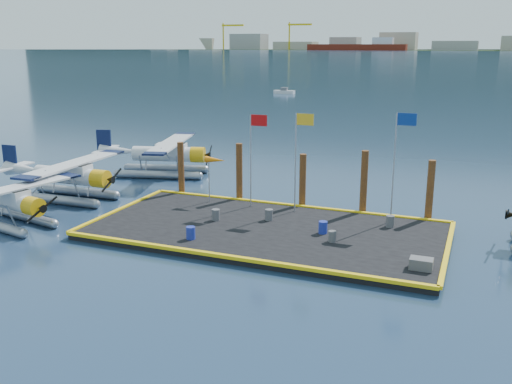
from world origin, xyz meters
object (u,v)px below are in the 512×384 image
flagpole_yellow (299,147)px  flagpole_blue (398,151)px  drum_5 (269,215)px  seaplane_a (10,203)px  drum_4 (390,221)px  piling_1 (239,174)px  piling_0 (181,170)px  crate (421,264)px  piling_2 (303,183)px  drum_1 (332,236)px  flagpole_red (254,146)px  seaplane_b (70,178)px  drum_3 (191,233)px  drum_2 (323,227)px  piling_4 (430,193)px  windsock (215,161)px  drum_0 (216,215)px  seaplane_c (167,156)px  piling_3 (364,184)px

flagpole_yellow → flagpole_blue: 6.00m
drum_5 → flagpole_yellow: flagpole_yellow is taller
seaplane_a → drum_4: (21.46, 7.05, -0.67)m
flagpole_yellow → piling_1: bearing=161.2°
flagpole_yellow → piling_0: bearing=170.1°
drum_4 → crate: (2.39, -5.92, -0.07)m
seaplane_a → piling_2: (15.34, 9.60, 0.49)m
seaplane_a → piling_2: bearing=133.8°
drum_1 → piling_2: (-3.65, 6.29, 1.20)m
flagpole_yellow → piling_1: (-4.70, 1.60, -2.41)m
piling_1 → flagpole_red: bearing=-43.2°
seaplane_b → drum_3: size_ratio=14.68×
seaplane_b → drum_1: (19.51, -2.72, -0.88)m
drum_2 → drum_3: 7.36m
drum_5 → piling_4: bearing=24.0°
windsock → piling_1: (1.03, 1.60, -1.13)m
crate → flagpole_yellow: size_ratio=0.17×
drum_5 → piling_2: size_ratio=0.18×
drum_0 → drum_4: bearing=14.7°
seaplane_b → piling_0: 7.75m
drum_3 → piling_2: bearing=67.6°
windsock → piling_0: 4.02m
drum_5 → drum_4: bearing=11.4°
drum_0 → drum_2: (6.62, 0.04, 0.00)m
drum_2 → drum_5: (-3.66, 1.17, -0.01)m
drum_3 → piling_4: piling_4 is taller
seaplane_c → drum_0: (9.74, -10.85, -0.90)m
seaplane_c → drum_0: seaplane_c is taller
drum_1 → flagpole_red: flagpole_red is taller
windsock → drum_4: bearing=-4.7°
seaplane_a → windsock: (9.82, 8.00, 1.82)m
crate → windsock: bearing=153.9°
piling_0 → piling_3: piling_3 is taller
flagpole_blue → piling_2: 6.98m
drum_5 → piling_2: 4.21m
drum_4 → crate: drum_4 is taller
drum_1 → drum_4: (2.47, 3.74, 0.04)m
windsock → piling_2: size_ratio=0.82×
seaplane_b → windsock: seaplane_b is taller
flagpole_blue → flagpole_red: bearing=180.0°
seaplane_a → drum_3: size_ratio=13.21×
crate → drum_0: bearing=165.0°
flagpole_yellow → seaplane_a: bearing=-152.8°
drum_1 → piling_4: size_ratio=0.15×
flagpole_yellow → piling_4: 8.35m
seaplane_a → piling_3: size_ratio=2.13×
drum_3 → crate: size_ratio=0.65×
seaplane_a → drum_4: size_ratio=13.53×
flagpole_yellow → flagpole_red: bearing=180.0°
drum_4 → piling_0: size_ratio=0.17×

